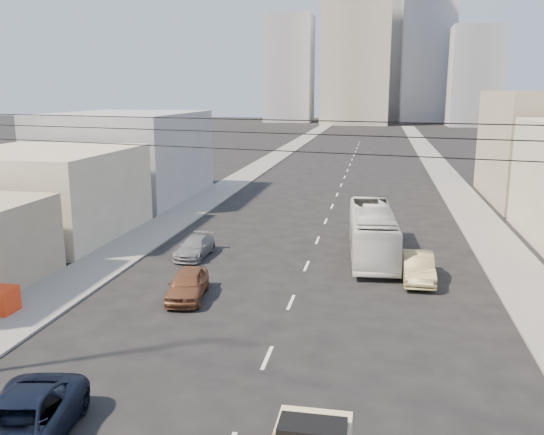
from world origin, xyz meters
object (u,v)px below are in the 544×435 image
(navy_pickup, at_px, (18,427))
(sedan_brown, at_px, (187,284))
(sedan_tan, at_px, (418,267))
(sedan_grey, at_px, (195,247))
(city_bus, at_px, (372,232))

(navy_pickup, xyz_separation_m, sedan_brown, (0.67, 12.63, -0.05))
(sedan_tan, distance_m, sedan_grey, 13.34)
(city_bus, height_order, sedan_tan, city_bus)
(sedan_brown, bearing_deg, sedan_grey, 97.29)
(navy_pickup, bearing_deg, sedan_brown, 77.33)
(city_bus, relative_size, sedan_grey, 2.64)
(sedan_tan, bearing_deg, sedan_grey, 169.51)
(sedan_tan, bearing_deg, sedan_brown, -157.77)
(navy_pickup, xyz_separation_m, sedan_tan, (11.92, 17.43, -0.01))
(sedan_tan, height_order, sedan_grey, sedan_tan)
(city_bus, height_order, sedan_brown, city_bus)
(sedan_tan, xyz_separation_m, sedan_grey, (-13.15, 2.23, -0.15))
(navy_pickup, height_order, sedan_grey, navy_pickup)
(navy_pickup, bearing_deg, sedan_grey, 83.97)
(city_bus, bearing_deg, sedan_tan, -64.70)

